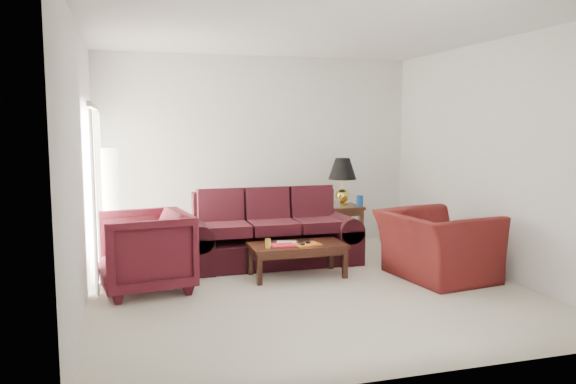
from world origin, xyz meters
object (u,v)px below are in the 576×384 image
object	(u,v)px
floor_lamp	(111,205)
armchair_right	(437,245)
armchair_left	(144,251)
sofa	(271,229)
coffee_table	(297,260)
end_table	(340,226)

from	to	relation	value
floor_lamp	armchair_right	bearing A→B (deg)	-27.59
armchair_right	armchair_left	bearing A→B (deg)	74.58
sofa	coffee_table	bearing A→B (deg)	-76.55
armchair_left	end_table	bearing A→B (deg)	108.50
sofa	end_table	world-z (taller)	sofa
floor_lamp	armchair_left	size ratio (longest dim) A/B	1.59
end_table	armchair_right	size ratio (longest dim) A/B	0.51
floor_lamp	armchair_left	xyz separation A→B (m)	(0.38, -1.58, -0.35)
armchair_right	coffee_table	world-z (taller)	armchair_right
end_table	armchair_right	world-z (taller)	armchair_right
armchair_left	sofa	bearing A→B (deg)	106.85
sofa	armchair_right	distance (m)	2.24
sofa	armchair_left	xyz separation A→B (m)	(-1.74, -0.83, -0.03)
sofa	coffee_table	size ratio (longest dim) A/B	1.99
end_table	coffee_table	size ratio (longest dim) A/B	0.55
end_table	floor_lamp	size ratio (longest dim) A/B	0.41
floor_lamp	sofa	bearing A→B (deg)	-19.39
sofa	coffee_table	xyz separation A→B (m)	(0.15, -0.74, -0.28)
sofa	armchair_left	distance (m)	1.93
sofa	floor_lamp	xyz separation A→B (m)	(-2.12, 0.75, 0.32)
sofa	floor_lamp	distance (m)	2.27
sofa	coffee_table	world-z (taller)	sofa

